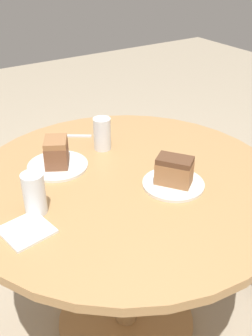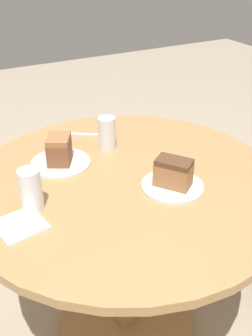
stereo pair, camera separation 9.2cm
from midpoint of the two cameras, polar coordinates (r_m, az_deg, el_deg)
name	(u,v)px [view 2 (the right image)]	position (r m, az deg, el deg)	size (l,w,h in m)	color
ground_plane	(126,321)	(1.83, 1.54, -21.38)	(8.00, 8.00, 0.00)	tan
table	(126,219)	(1.43, 1.86, -7.46)	(1.08, 1.08, 0.74)	tan
plate_near	(172,186)	(1.30, 8.78, -2.64)	(0.20, 0.20, 0.01)	silver
plate_far	(60,163)	(1.42, -7.67, 0.70)	(0.21, 0.21, 0.01)	silver
cake_slice_near	(173,173)	(1.27, 8.96, -0.71)	(0.13, 0.12, 0.09)	#9E6B42
cake_slice_far	(59,150)	(1.39, -7.82, 2.64)	(0.12, 0.11, 0.10)	brown
glass_lemonade	(107,135)	(1.50, -1.01, 4.82)	(0.07, 0.07, 0.12)	beige
glass_water	(31,191)	(1.18, -11.45, -3.39)	(0.07, 0.07, 0.13)	silver
napkin_stack	(21,225)	(1.15, -12.83, -8.13)	(0.15, 0.15, 0.01)	white
fork	(166,167)	(1.40, 7.63, 0.18)	(0.09, 0.18, 0.00)	silver
spoon	(79,134)	(1.63, -5.23, 4.90)	(0.10, 0.14, 0.00)	silver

